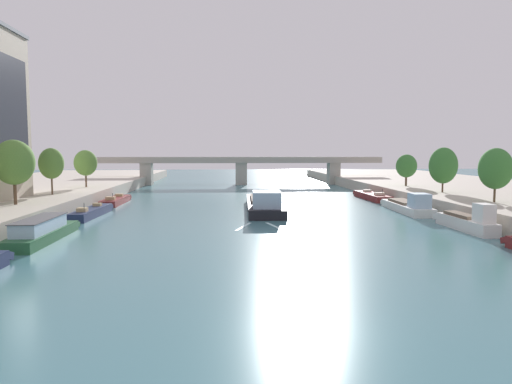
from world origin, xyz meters
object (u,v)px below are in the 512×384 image
(tree_right_second, at_px, (406,166))
(moored_boat_right_midway, at_px, (467,221))
(moored_boat_left_second, at_px, (92,212))
(moored_boat_right_gap_after, at_px, (408,206))
(tree_left_distant, at_px, (86,163))
(tree_right_past_mid, at_px, (443,165))
(bridge_far, at_px, (241,167))
(tree_left_end_of_row, at_px, (14,162))
(tree_left_past_mid, at_px, (51,164))
(tree_right_third, at_px, (496,169))
(moored_boat_left_near, at_px, (42,231))
(barge_midriver, at_px, (264,204))
(moored_boat_left_midway, at_px, (116,200))
(moored_boat_right_lone, at_px, (372,196))

(tree_right_second, bearing_deg, moored_boat_right_midway, -101.01)
(moored_boat_left_second, xyz_separation_m, moored_boat_right_gap_after, (43.04, 1.72, 0.32))
(moored_boat_left_second, distance_m, tree_right_second, 55.08)
(tree_left_distant, xyz_separation_m, tree_right_past_mid, (57.97, -14.29, -0.12))
(tree_right_past_mid, distance_m, bridge_far, 57.94)
(moored_boat_right_midway, height_order, tree_left_end_of_row, tree_left_end_of_row)
(tree_left_past_mid, height_order, tree_right_past_mid, tree_right_past_mid)
(tree_left_past_mid, xyz_separation_m, tree_right_third, (58.84, -14.41, -0.35))
(tree_left_past_mid, height_order, tree_right_third, tree_left_past_mid)
(tree_left_past_mid, bearing_deg, tree_right_second, 12.94)
(moored_boat_left_second, distance_m, tree_left_past_mid, 12.99)
(moored_boat_left_second, relative_size, bridge_far, 0.18)
(moored_boat_left_near, distance_m, bridge_far, 78.15)
(barge_midriver, distance_m, moored_boat_left_midway, 25.50)
(barge_midriver, relative_size, moored_boat_left_midway, 1.89)
(moored_boat_left_near, xyz_separation_m, tree_left_end_of_row, (-7.61, 12.19, 6.23))
(moored_boat_right_gap_after, relative_size, tree_right_second, 2.61)
(barge_midriver, bearing_deg, moored_boat_right_gap_after, -8.71)
(tree_right_past_mid, bearing_deg, moored_boat_right_lone, 122.83)
(tree_right_second, bearing_deg, moored_boat_right_gap_after, -110.17)
(barge_midriver, xyz_separation_m, moored_boat_left_near, (-22.94, -21.94, -0.03))
(bridge_far, bearing_deg, moored_boat_right_lone, -60.12)
(moored_boat_right_midway, xyz_separation_m, tree_right_past_mid, (7.45, 21.98, 5.32))
(moored_boat_right_gap_after, bearing_deg, moored_boat_right_midway, -88.50)
(moored_boat_right_gap_after, bearing_deg, moored_boat_left_near, -156.26)
(moored_boat_left_near, relative_size, moored_boat_left_midway, 1.09)
(tree_right_third, bearing_deg, tree_left_distant, 153.81)
(moored_boat_right_gap_after, distance_m, moored_boat_right_lone, 17.95)
(tree_left_past_mid, bearing_deg, bridge_far, 59.43)
(barge_midriver, height_order, tree_right_past_mid, tree_right_past_mid)
(moored_boat_left_near, bearing_deg, moored_boat_right_midway, 4.31)
(moored_boat_right_lone, bearing_deg, barge_midriver, -143.85)
(moored_boat_left_near, bearing_deg, moored_boat_left_midway, 90.73)
(moored_boat_right_lone, relative_size, tree_right_third, 2.16)
(moored_boat_right_gap_after, xyz_separation_m, bridge_far, (-21.60, 56.23, 3.70))
(moored_boat_left_near, relative_size, moored_boat_left_second, 1.05)
(moored_boat_left_second, xyz_separation_m, tree_left_past_mid, (-7.91, 8.27, 6.14))
(tree_right_third, bearing_deg, moored_boat_left_midway, 157.55)
(moored_boat_right_midway, bearing_deg, moored_boat_left_near, -175.69)
(tree_left_end_of_row, height_order, tree_left_distant, tree_left_end_of_row)
(tree_left_past_mid, bearing_deg, tree_right_past_mid, -0.17)
(moored_boat_left_midway, bearing_deg, tree_left_distant, 132.63)
(moored_boat_right_midway, distance_m, tree_left_end_of_row, 52.09)
(tree_left_end_of_row, distance_m, tree_right_third, 58.44)
(moored_boat_right_gap_after, height_order, tree_left_past_mid, tree_left_past_mid)
(moored_boat_right_gap_after, bearing_deg, moored_boat_left_second, -177.71)
(barge_midriver, relative_size, tree_left_past_mid, 3.53)
(moored_boat_left_near, relative_size, tree_left_distant, 2.12)
(moored_boat_left_midway, bearing_deg, moored_boat_left_second, -88.89)
(tree_left_distant, distance_m, tree_right_third, 64.63)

